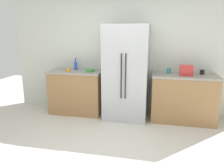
# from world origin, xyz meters

# --- Properties ---
(ground_plane) EXTENTS (10.15, 10.15, 0.00)m
(ground_plane) POSITION_xyz_m (0.00, 0.00, 0.00)
(ground_plane) COLOR beige
(kitchen_back_panel) EXTENTS (5.08, 0.10, 2.94)m
(kitchen_back_panel) POSITION_xyz_m (0.00, 2.03, 1.47)
(kitchen_back_panel) COLOR silver
(kitchen_back_panel) RESTS_ON ground_plane
(counter_left) EXTENTS (1.15, 0.59, 0.94)m
(counter_left) POSITION_xyz_m (-1.01, 1.69, 0.47)
(counter_left) COLOR #9E7247
(counter_left) RESTS_ON ground_plane
(counter_right) EXTENTS (1.24, 0.59, 0.94)m
(counter_right) POSITION_xyz_m (1.21, 1.69, 0.47)
(counter_right) COLOR #9E7247
(counter_right) RESTS_ON ground_plane
(refrigerator) EXTENTS (0.86, 0.69, 1.88)m
(refrigerator) POSITION_xyz_m (0.08, 1.63, 0.94)
(refrigerator) COLOR #B7BABF
(refrigerator) RESTS_ON ground_plane
(toaster) EXTENTS (0.24, 0.16, 0.20)m
(toaster) POSITION_xyz_m (1.22, 1.65, 1.03)
(toaster) COLOR red
(toaster) RESTS_ON counter_right
(bottle_a) EXTENTS (0.07, 0.07, 0.25)m
(bottle_a) POSITION_xyz_m (-1.06, 1.82, 1.03)
(bottle_a) COLOR blue
(bottle_a) RESTS_ON counter_left
(cup_a) EXTENTS (0.09, 0.09, 0.09)m
(cup_a) POSITION_xyz_m (1.53, 1.82, 0.98)
(cup_a) COLOR black
(cup_a) RESTS_ON counter_right
(cup_b) EXTENTS (0.09, 0.09, 0.07)m
(cup_b) POSITION_xyz_m (-1.11, 1.54, 0.97)
(cup_b) COLOR orange
(cup_b) RESTS_ON counter_left
(cup_c) EXTENTS (0.08, 0.08, 0.10)m
(cup_c) POSITION_xyz_m (0.91, 1.77, 0.99)
(cup_c) COLOR teal
(cup_c) RESTS_ON counter_right
(bowl_a) EXTENTS (0.17, 0.17, 0.06)m
(bowl_a) POSITION_xyz_m (-0.68, 1.64, 0.97)
(bowl_a) COLOR green
(bowl_a) RESTS_ON counter_left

